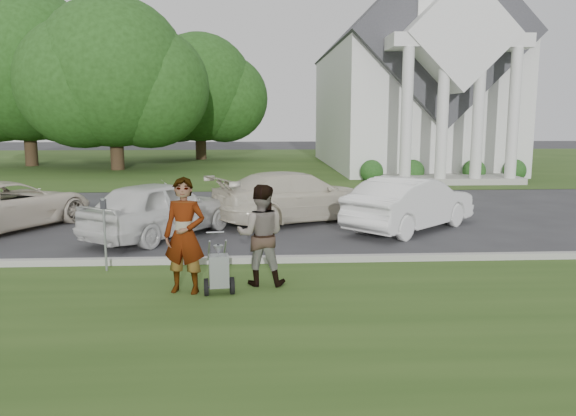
{
  "coord_description": "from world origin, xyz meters",
  "views": [
    {
      "loc": [
        0.04,
        -10.78,
        3.0
      ],
      "look_at": [
        0.63,
        0.0,
        1.25
      ],
      "focal_mm": 35.0,
      "sensor_mm": 36.0,
      "label": 1
    }
  ],
  "objects": [
    {
      "name": "car_a",
      "position": [
        -6.75,
        4.57,
        0.66
      ],
      "size": [
        4.17,
        5.24,
        1.32
      ],
      "primitive_type": "imported",
      "rotation": [
        0.0,
        0.0,
        2.66
      ],
      "color": "beige",
      "rests_on": "ground"
    },
    {
      "name": "tree_back",
      "position": [
        -4.01,
        29.99,
        4.73
      ],
      "size": [
        9.61,
        7.6,
        8.89
      ],
      "color": "#332316",
      "rests_on": "ground"
    },
    {
      "name": "car_b",
      "position": [
        -2.41,
        3.35,
        0.73
      ],
      "size": [
        3.84,
        4.51,
        1.46
      ],
      "primitive_type": "imported",
      "rotation": [
        0.0,
        0.0,
        2.54
      ],
      "color": "white",
      "rests_on": "ground"
    },
    {
      "name": "person_right",
      "position": [
        0.09,
        -0.96,
        0.91
      ],
      "size": [
        0.95,
        0.78,
        1.82
      ],
      "primitive_type": "imported",
      "rotation": [
        0.0,
        0.0,
        3.03
      ],
      "color": "#999999",
      "rests_on": "ground"
    },
    {
      "name": "church",
      "position": [
        9.0,
        23.11,
        5.94
      ],
      "size": [
        9.19,
        19.0,
        24.1
      ],
      "color": "white",
      "rests_on": "ground"
    },
    {
      "name": "grass_strip",
      "position": [
        0.0,
        -3.0,
        0.01
      ],
      "size": [
        80.0,
        7.0,
        0.01
      ],
      "primitive_type": "cube",
      "color": "#2C4818",
      "rests_on": "ground"
    },
    {
      "name": "tree_far",
      "position": [
        -14.01,
        24.99,
        5.69
      ],
      "size": [
        11.64,
        9.2,
        10.73
      ],
      "color": "#332316",
      "rests_on": "ground"
    },
    {
      "name": "striping_cart",
      "position": [
        -0.63,
        -1.5,
        0.4
      ],
      "size": [
        0.54,
        1.05,
        0.94
      ],
      "rotation": [
        0.0,
        0.0,
        0.13
      ],
      "color": "black",
      "rests_on": "ground"
    },
    {
      "name": "church_lawn",
      "position": [
        0.0,
        27.0,
        0.01
      ],
      "size": [
        80.0,
        30.0,
        0.01
      ],
      "primitive_type": "cube",
      "color": "#2C4818",
      "rests_on": "ground"
    },
    {
      "name": "person_left",
      "position": [
        -1.21,
        -1.36,
        1.0
      ],
      "size": [
        0.81,
        0.63,
        1.99
      ],
      "primitive_type": "imported",
      "rotation": [
        0.0,
        0.0,
        -0.23
      ],
      "color": "#999999",
      "rests_on": "ground"
    },
    {
      "name": "curb",
      "position": [
        0.0,
        0.55,
        0.07
      ],
      "size": [
        80.0,
        0.18,
        0.15
      ],
      "primitive_type": "cube",
      "color": "#9E9E93",
      "rests_on": "ground"
    },
    {
      "name": "car_d",
      "position": [
        4.15,
        3.9,
        0.72
      ],
      "size": [
        4.22,
        4.07,
        1.43
      ],
      "primitive_type": "imported",
      "rotation": [
        0.0,
        0.0,
        2.32
      ],
      "color": "white",
      "rests_on": "ground"
    },
    {
      "name": "parking_meter_near",
      "position": [
        -2.94,
        0.1,
        0.91
      ],
      "size": [
        0.1,
        0.09,
        1.45
      ],
      "color": "#989AA0",
      "rests_on": "ground"
    },
    {
      "name": "ground",
      "position": [
        0.0,
        0.0,
        0.0
      ],
      "size": [
        120.0,
        120.0,
        0.0
      ],
      "primitive_type": "plane",
      "color": "#333335",
      "rests_on": "ground"
    },
    {
      "name": "car_c",
      "position": [
        1.15,
        5.29,
        0.73
      ],
      "size": [
        5.39,
        4.11,
        1.45
      ],
      "primitive_type": "imported",
      "rotation": [
        0.0,
        0.0,
        2.05
      ],
      "color": "beige",
      "rests_on": "ground"
    },
    {
      "name": "tree_left",
      "position": [
        -8.01,
        21.99,
        5.11
      ],
      "size": [
        10.63,
        8.4,
        9.71
      ],
      "color": "#332316",
      "rests_on": "ground"
    }
  ]
}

